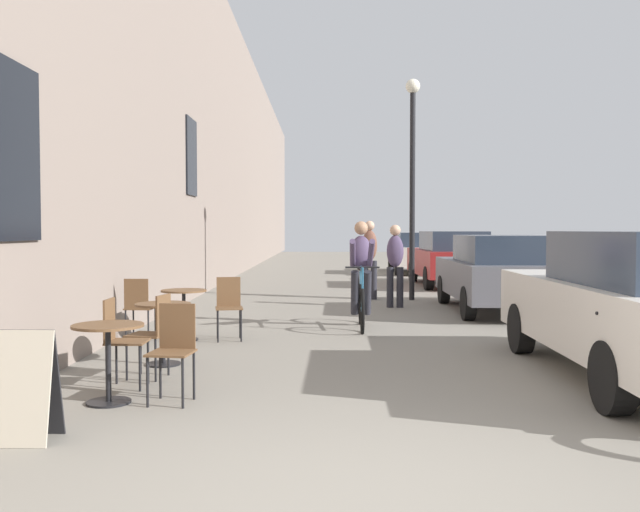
# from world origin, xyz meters

# --- Properties ---
(ground_plane) EXTENTS (88.00, 88.00, 0.00)m
(ground_plane) POSITION_xyz_m (0.00, 0.00, 0.00)
(ground_plane) COLOR gray
(building_facade_left) EXTENTS (0.54, 68.00, 8.59)m
(building_facade_left) POSITION_xyz_m (-3.45, 14.00, 4.30)
(building_facade_left) COLOR gray
(building_facade_left) RESTS_ON ground_plane
(cafe_table_near) EXTENTS (0.64, 0.64, 0.72)m
(cafe_table_near) POSITION_xyz_m (-2.21, 2.30, 0.52)
(cafe_table_near) COLOR black
(cafe_table_near) RESTS_ON ground_plane
(cafe_chair_near_toward_street) EXTENTS (0.42, 0.42, 0.89)m
(cafe_chair_near_toward_street) POSITION_xyz_m (-1.63, 2.38, 0.52)
(cafe_chair_near_toward_street) COLOR black
(cafe_chair_near_toward_street) RESTS_ON ground_plane
(cafe_chair_near_toward_wall) EXTENTS (0.38, 0.38, 0.89)m
(cafe_chair_near_toward_wall) POSITION_xyz_m (-2.28, 2.91, 0.52)
(cafe_chair_near_toward_wall) COLOR black
(cafe_chair_near_toward_wall) RESTS_ON ground_plane
(cafe_table_mid) EXTENTS (0.64, 0.64, 0.72)m
(cafe_table_mid) POSITION_xyz_m (-2.12, 4.06, 0.52)
(cafe_table_mid) COLOR black
(cafe_table_mid) RESTS_ON ground_plane
(cafe_chair_mid_toward_street) EXTENTS (0.44, 0.44, 0.89)m
(cafe_chair_mid_toward_street) POSITION_xyz_m (-2.05, 3.35, 0.52)
(cafe_chair_mid_toward_street) COLOR black
(cafe_chair_mid_toward_street) RESTS_ON ground_plane
(cafe_table_far) EXTENTS (0.64, 0.64, 0.72)m
(cafe_table_far) POSITION_xyz_m (-2.24, 5.82, 0.52)
(cafe_table_far) COLOR black
(cafe_table_far) RESTS_ON ground_plane
(cafe_chair_far_toward_street) EXTENTS (0.40, 0.40, 0.89)m
(cafe_chair_far_toward_street) POSITION_xyz_m (-2.86, 5.74, 0.52)
(cafe_chair_far_toward_street) COLOR black
(cafe_chair_far_toward_street) RESTS_ON ground_plane
(cafe_chair_far_toward_wall) EXTENTS (0.44, 0.44, 0.89)m
(cafe_chair_far_toward_wall) POSITION_xyz_m (-1.61, 5.89, 0.52)
(cafe_chair_far_toward_wall) COLOR black
(cafe_chair_far_toward_wall) RESTS_ON ground_plane
(sandwich_board_sign) EXTENTS (0.56, 0.38, 0.84)m
(sandwich_board_sign) POSITION_xyz_m (-2.53, 1.20, 0.42)
(sandwich_board_sign) COLOR black
(sandwich_board_sign) RESTS_ON ground_plane
(cyclist_on_bicycle) EXTENTS (0.52, 1.76, 1.74)m
(cyclist_on_bicycle) POSITION_xyz_m (0.35, 7.13, 0.81)
(cyclist_on_bicycle) COLOR black
(cyclist_on_bicycle) RESTS_ON ground_plane
(pedestrian_near) EXTENTS (0.35, 0.26, 1.67)m
(pedestrian_near) POSITION_xyz_m (1.19, 9.91, 0.94)
(pedestrian_near) COLOR #26262D
(pedestrian_near) RESTS_ON ground_plane
(pedestrian_mid) EXTENTS (0.38, 0.29, 1.77)m
(pedestrian_mid) POSITION_xyz_m (0.78, 11.53, 1.00)
(pedestrian_mid) COLOR #26262D
(pedestrian_mid) RESTS_ON ground_plane
(street_lamp) EXTENTS (0.32, 0.32, 4.90)m
(street_lamp) POSITION_xyz_m (1.72, 11.37, 3.11)
(street_lamp) COLOR black
(street_lamp) RESTS_ON ground_plane
(parked_car_second) EXTENTS (1.82, 4.16, 1.47)m
(parked_car_second) POSITION_xyz_m (3.06, 9.19, 0.76)
(parked_car_second) COLOR #595960
(parked_car_second) RESTS_ON ground_plane
(parked_car_third) EXTENTS (1.85, 4.30, 1.52)m
(parked_car_third) POSITION_xyz_m (3.27, 15.15, 0.79)
(parked_car_third) COLOR maroon
(parked_car_third) RESTS_ON ground_plane
(parked_car_fourth) EXTENTS (1.79, 4.13, 1.46)m
(parked_car_fourth) POSITION_xyz_m (3.09, 20.74, 0.76)
(parked_car_fourth) COLOR beige
(parked_car_fourth) RESTS_ON ground_plane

